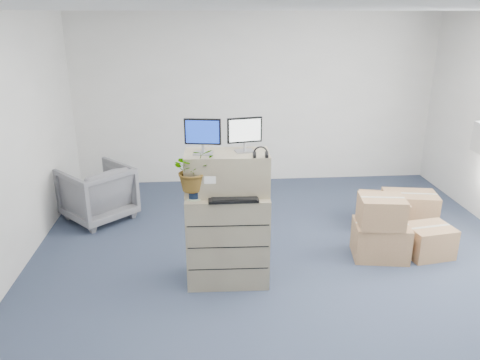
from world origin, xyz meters
name	(u,v)px	position (x,y,z in m)	size (l,w,h in m)	color
ground	(292,290)	(0.00, 0.00, 0.00)	(7.00, 7.00, 0.00)	#242F40
wall_back	(256,100)	(0.00, 3.51, 1.40)	(6.00, 0.02, 2.80)	silver
filing_cabinet_lower	(228,237)	(-0.66, 0.29, 0.50)	(0.86, 0.53, 1.01)	gray
filing_cabinet_upper	(227,173)	(-0.66, 0.34, 1.22)	(0.86, 0.43, 0.43)	gray
monitor_left	(203,134)	(-0.90, 0.30, 1.64)	(0.37, 0.17, 0.36)	#99999E
monitor_right	(245,133)	(-0.48, 0.35, 1.64)	(0.36, 0.17, 0.36)	#99999E
headphones	(261,153)	(-0.34, 0.15, 1.48)	(0.15, 0.15, 0.02)	black
keyboard	(233,199)	(-0.61, 0.11, 1.02)	(0.50, 0.21, 0.03)	black
mouse	(260,196)	(-0.34, 0.17, 1.02)	(0.09, 0.06, 0.03)	silver
water_bottle	(231,181)	(-0.61, 0.34, 1.13)	(0.07, 0.07, 0.25)	gray
phone_dock	(225,190)	(-0.68, 0.29, 1.05)	(0.06, 0.05, 0.12)	silver
external_drive	(255,186)	(-0.36, 0.41, 1.03)	(0.19, 0.14, 0.06)	black
tissue_box	(260,182)	(-0.31, 0.35, 1.10)	(0.21, 0.11, 0.08)	#3C6FCD
potted_plant	(193,175)	(-1.01, 0.20, 1.25)	(0.52, 0.55, 0.43)	#99AC8B
office_chair	(97,190)	(-2.40, 2.03, 0.43)	(0.83, 0.78, 0.85)	slate
cardboard_boxes	(395,221)	(1.52, 1.04, 0.27)	(1.40, 1.47, 0.78)	#926B46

